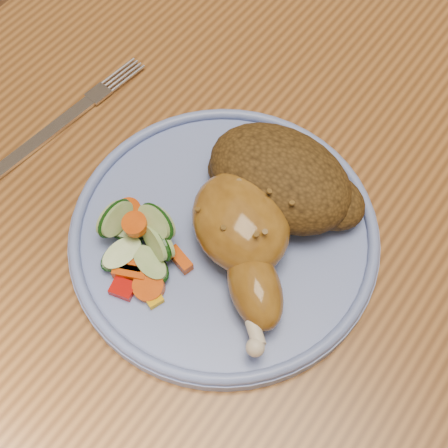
% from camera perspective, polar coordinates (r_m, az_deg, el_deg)
% --- Properties ---
extents(ground, '(4.00, 4.00, 0.00)m').
position_cam_1_polar(ground, '(1.28, 5.28, -16.05)').
color(ground, brown).
rests_on(ground, ground).
extents(dining_table, '(0.90, 1.40, 0.75)m').
position_cam_1_polar(dining_table, '(0.65, 10.00, -2.50)').
color(dining_table, brown).
rests_on(dining_table, ground).
extents(plate, '(0.27, 0.27, 0.01)m').
position_cam_1_polar(plate, '(0.55, 0.00, -1.07)').
color(plate, '#677BBE').
rests_on(plate, dining_table).
extents(plate_rim, '(0.27, 0.27, 0.01)m').
position_cam_1_polar(plate_rim, '(0.54, 0.00, -0.52)').
color(plate_rim, '#677BBE').
rests_on(plate_rim, plate).
extents(chicken_leg, '(0.15, 0.15, 0.05)m').
position_cam_1_polar(chicken_leg, '(0.51, 1.84, -1.22)').
color(chicken_leg, '#8D5D1D').
rests_on(chicken_leg, plate).
extents(rice_pilaf, '(0.15, 0.10, 0.06)m').
position_cam_1_polar(rice_pilaf, '(0.55, 5.40, 4.03)').
color(rice_pilaf, '#483012').
rests_on(rice_pilaf, plate).
extents(vegetable_pile, '(0.09, 0.09, 0.05)m').
position_cam_1_polar(vegetable_pile, '(0.53, -7.76, -1.67)').
color(vegetable_pile, '#A50A05').
rests_on(vegetable_pile, plate).
extents(fork, '(0.03, 0.17, 0.00)m').
position_cam_1_polar(fork, '(0.64, -14.31, 9.22)').
color(fork, silver).
rests_on(fork, dining_table).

